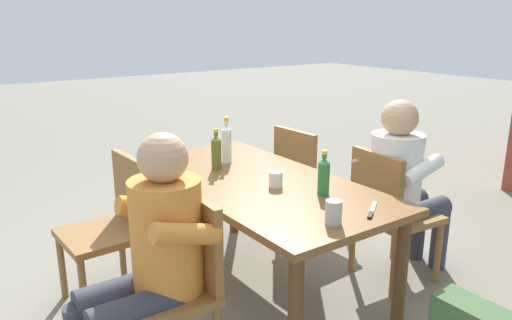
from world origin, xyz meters
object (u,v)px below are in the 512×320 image
(dining_table, at_px, (256,193))
(person_in_plaid_shirt, at_px, (403,181))
(bottle_clear, at_px, (227,143))
(bottle_green, at_px, (324,176))
(bottle_olive, at_px, (216,152))
(cup_steel, at_px, (334,212))
(table_knife, at_px, (372,211))
(cup_white, at_px, (276,179))
(chair_near_left, at_px, (114,222))
(backpack_by_near_side, at_px, (158,190))
(chair_far_left, at_px, (306,178))
(person_in_white_shirt, at_px, (151,251))
(chair_far_right, at_px, (388,209))
(chair_near_right, at_px, (176,278))

(dining_table, xyz_separation_m, person_in_plaid_shirt, (0.40, 0.85, 0.02))
(bottle_clear, distance_m, bottle_green, 0.84)
(bottle_olive, bearing_deg, cup_steel, -0.26)
(cup_steel, bearing_deg, table_knife, 89.66)
(bottle_olive, xyz_separation_m, cup_white, (0.48, 0.10, -0.07))
(chair_near_left, relative_size, cup_steel, 7.61)
(dining_table, xyz_separation_m, backpack_by_near_side, (-1.48, 0.02, -0.41))
(chair_far_left, relative_size, person_in_white_shirt, 0.74)
(dining_table, height_order, chair_far_left, chair_far_left)
(table_knife, bearing_deg, cup_steel, -90.34)
(chair_far_right, relative_size, bottle_clear, 2.83)
(dining_table, relative_size, chair_near_left, 2.05)
(chair_near_left, distance_m, cup_steel, 1.35)
(dining_table, xyz_separation_m, bottle_green, (0.43, 0.14, 0.19))
(chair_near_left, xyz_separation_m, backpack_by_near_side, (-1.08, 0.76, -0.26))
(person_in_white_shirt, relative_size, bottle_olive, 4.49)
(person_in_white_shirt, xyz_separation_m, bottle_green, (0.02, 0.99, 0.17))
(person_in_plaid_shirt, xyz_separation_m, bottle_green, (0.02, -0.70, 0.17))
(cup_steel, bearing_deg, chair_far_right, 113.19)
(chair_far_left, relative_size, person_in_plaid_shirt, 0.74)
(chair_near_right, relative_size, bottle_clear, 2.83)
(table_knife, bearing_deg, dining_table, -167.07)
(chair_far_right, relative_size, backpack_by_near_side, 1.84)
(chair_near_left, distance_m, chair_far_left, 1.48)
(chair_near_right, bearing_deg, cup_white, 107.25)
(chair_far_left, distance_m, person_in_white_shirt, 1.78)
(dining_table, bearing_deg, chair_far_left, 118.27)
(dining_table, height_order, cup_steel, cup_steel)
(bottle_clear, bearing_deg, person_in_white_shirt, -48.03)
(dining_table, height_order, backpack_by_near_side, dining_table)
(person_in_plaid_shirt, xyz_separation_m, bottle_clear, (-0.81, -0.80, 0.20))
(cup_white, distance_m, cup_steel, 0.59)
(cup_white, bearing_deg, person_in_white_shirt, -75.04)
(dining_table, bearing_deg, cup_white, 5.74)
(bottle_clear, xyz_separation_m, bottle_green, (0.83, 0.09, -0.03))
(person_in_plaid_shirt, xyz_separation_m, bottle_olive, (-0.71, -0.93, 0.18))
(chair_near_left, distance_m, cup_white, 0.99)
(dining_table, height_order, cup_white, cup_white)
(chair_near_right, distance_m, chair_far_left, 1.68)
(table_knife, bearing_deg, bottle_olive, -166.48)
(dining_table, height_order, table_knife, table_knife)
(chair_far_right, bearing_deg, bottle_clear, -139.23)
(chair_far_right, height_order, cup_steel, chair_far_right)
(bottle_clear, height_order, cup_white, bottle_clear)
(dining_table, height_order, bottle_green, bottle_green)
(dining_table, xyz_separation_m, bottle_olive, (-0.31, -0.08, 0.20))
(chair_far_left, bearing_deg, bottle_clear, -90.73)
(dining_table, bearing_deg, table_knife, 12.93)
(chair_far_left, bearing_deg, table_knife, -26.30)
(chair_near_right, relative_size, cup_white, 9.92)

